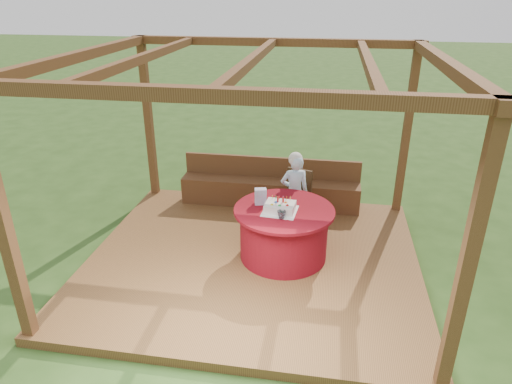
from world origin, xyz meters
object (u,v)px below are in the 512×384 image
birthday_cake (280,207)px  drinking_glass (282,215)px  gift_bag (261,196)px  chair (296,195)px  elderly_woman (294,190)px  table (284,233)px  bench (270,190)px

birthday_cake → drinking_glass: size_ratio=4.22×
gift_bag → drinking_glass: (0.33, -0.38, -0.06)m
chair → elderly_woman: bearing=-96.3°
gift_bag → drinking_glass: gift_bag is taller
gift_bag → elderly_woman: bearing=48.4°
table → gift_bag: bearing=162.6°
bench → chair: chair is taller
chair → drinking_glass: chair is taller
elderly_woman → birthday_cake: bearing=-96.8°
bench → birthday_cake: size_ratio=6.33×
bench → drinking_glass: (0.40, -1.89, 0.52)m
bench → chair: (0.49, -0.56, 0.20)m
table → drinking_glass: size_ratio=12.01×
bench → gift_bag: size_ratio=13.49×
chair → elderly_woman: 0.24m
elderly_woman → drinking_glass: 1.16m
elderly_woman → birthday_cake: elderly_woman is taller
bench → chair: bearing=-49.1°
bench → drinking_glass: bearing=-78.1°
elderly_woman → gift_bag: elderly_woman is taller
table → birthday_cake: birthday_cake is taller
bench → elderly_woman: size_ratio=2.45×
elderly_woman → table: bearing=-94.1°
gift_bag → drinking_glass: size_ratio=1.98×
birthday_cake → chair: bearing=83.3°
chair → birthday_cake: 1.18m
elderly_woman → gift_bag: bearing=-117.5°
chair → elderly_woman: size_ratio=0.70×
bench → birthday_cake: bearing=-78.1°
chair → birthday_cake: birthday_cake is taller
bench → table: (0.41, -1.62, 0.10)m
table → gift_bag: 0.59m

